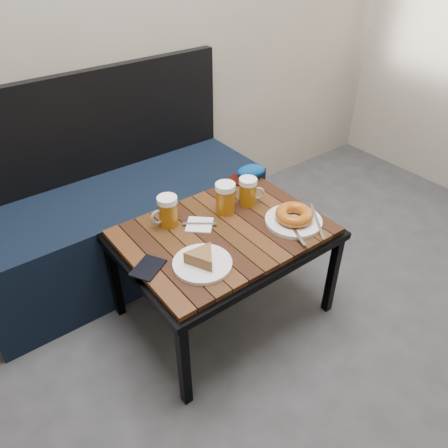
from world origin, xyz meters
TOP-DOWN VIEW (x-y plane):
  - bench at (-0.05, 1.76)m, footprint 1.40×0.50m
  - cafe_table at (0.15, 1.18)m, footprint 0.84×0.62m
  - beer_mug_left at (-0.01, 1.35)m, footprint 0.12×0.08m
  - beer_mug_centre at (0.23, 1.28)m, footprint 0.13×0.10m
  - beer_mug_right at (0.35, 1.27)m, footprint 0.12×0.10m
  - plate_pie at (-0.05, 1.06)m, footprint 0.22×0.22m
  - plate_bagel at (0.41, 1.05)m, footprint 0.26×0.29m
  - napkin_left at (0.08, 1.27)m, footprint 0.15×0.15m
  - napkin_right at (0.41, 1.09)m, footprint 0.14×0.13m
  - passport_navy at (-0.21, 1.16)m, footprint 0.15×0.14m
  - passport_burgundy at (0.44, 1.44)m, footprint 0.12×0.14m
  - knit_pouch at (0.51, 1.44)m, footprint 0.16×0.13m

SIDE VIEW (x-z plane):
  - bench at x=-0.05m, z-range -0.20..0.75m
  - cafe_table at x=0.15m, z-range 0.19..0.66m
  - passport_burgundy at x=0.44m, z-range 0.47..0.48m
  - passport_navy at x=-0.21m, z-range 0.47..0.48m
  - napkin_right at x=0.41m, z-range 0.47..0.48m
  - napkin_left at x=0.08m, z-range 0.47..0.48m
  - plate_pie at x=-0.05m, z-range 0.47..0.53m
  - plate_bagel at x=0.41m, z-range 0.47..0.53m
  - knit_pouch at x=0.51m, z-range 0.47..0.53m
  - beer_mug_right at x=0.35m, z-range 0.47..0.60m
  - beer_mug_left at x=-0.01m, z-range 0.47..0.60m
  - beer_mug_centre at x=0.23m, z-range 0.47..0.61m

